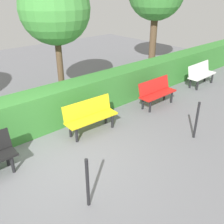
{
  "coord_description": "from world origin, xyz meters",
  "views": [
    {
      "loc": [
        2.11,
        4.18,
        3.5
      ],
      "look_at": [
        -1.82,
        -0.25,
        0.55
      ],
      "focal_mm": 40.38,
      "sensor_mm": 36.0,
      "label": 1
    }
  ],
  "objects_px": {
    "bench_red": "(157,91)",
    "tree_mid": "(55,9)",
    "bench_yellow": "(90,115)",
    "bench_white": "(201,73)"
  },
  "relations": [
    {
      "from": "bench_red",
      "to": "bench_yellow",
      "type": "relative_size",
      "value": 0.95
    },
    {
      "from": "tree_mid",
      "to": "bench_yellow",
      "type": "bearing_deg",
      "value": 76.16
    },
    {
      "from": "bench_red",
      "to": "bench_yellow",
      "type": "distance_m",
      "value": 2.61
    },
    {
      "from": "bench_red",
      "to": "bench_yellow",
      "type": "xyz_separation_m",
      "value": [
        2.61,
        -0.09,
        0.0
      ]
    },
    {
      "from": "bench_white",
      "to": "tree_mid",
      "type": "height_order",
      "value": "tree_mid"
    },
    {
      "from": "bench_white",
      "to": "tree_mid",
      "type": "bearing_deg",
      "value": -27.89
    },
    {
      "from": "bench_white",
      "to": "bench_yellow",
      "type": "bearing_deg",
      "value": -2.02
    },
    {
      "from": "bench_red",
      "to": "tree_mid",
      "type": "bearing_deg",
      "value": -49.9
    },
    {
      "from": "bench_red",
      "to": "tree_mid",
      "type": "distance_m",
      "value": 4.0
    },
    {
      "from": "bench_yellow",
      "to": "tree_mid",
      "type": "distance_m",
      "value": 3.42
    }
  ]
}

